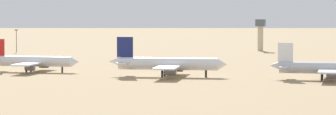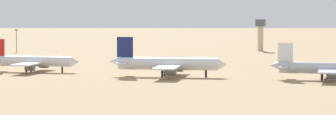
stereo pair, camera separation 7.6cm
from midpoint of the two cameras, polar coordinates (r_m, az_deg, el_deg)
ground at (r=295.46m, az=-0.62°, el=-1.42°), size 4000.00×4000.00×0.00m
parked_jet_red_2 at (r=327.94m, az=-9.20°, el=-0.25°), size 38.25×32.19×12.63m
parked_jet_navy_3 at (r=301.48m, az=-0.07°, el=-0.43°), size 43.09×36.50×14.23m
parked_jet_white_4 at (r=292.47m, az=10.58°, el=-0.71°), size 38.40×32.29×12.69m
control_tower at (r=482.51m, az=6.26°, el=1.73°), size 5.20×5.20×18.00m
light_pole_mid at (r=472.21m, az=-10.18°, el=1.25°), size 1.80×0.50×12.56m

